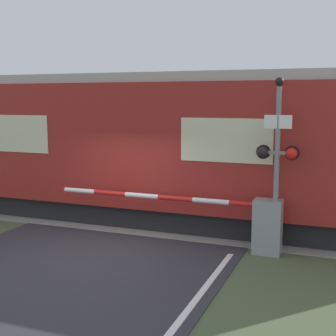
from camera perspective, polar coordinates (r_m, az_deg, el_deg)
name	(u,v)px	position (r m, az deg, el deg)	size (l,w,h in m)	color
ground_plane	(96,254)	(10.37, -8.72, -10.36)	(80.00, 80.00, 0.00)	#475638
track_bed	(153,219)	(13.07, -1.82, -6.20)	(36.00, 3.20, 0.13)	gray
train	(45,143)	(14.43, -14.72, 3.00)	(21.26, 2.74, 3.96)	black
crossing_barrier	(248,221)	(10.41, 9.75, -6.43)	(5.48, 0.44, 1.19)	gray
signal_post	(277,157)	(9.99, 13.15, 1.37)	(0.89, 0.26, 3.76)	gray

